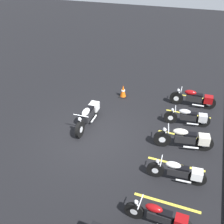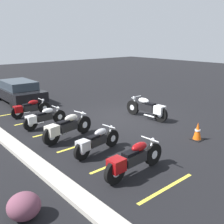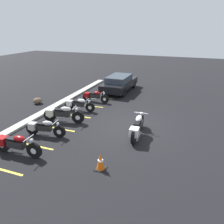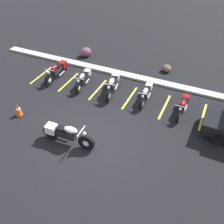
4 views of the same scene
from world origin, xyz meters
TOP-DOWN VIEW (x-y plane):
  - ground at (0.00, 0.00)m, footprint 60.00×60.00m
  - motorcycle_white_featured at (-0.79, -0.53)m, footprint 2.40×0.67m
  - parked_bike_0 at (-4.06, 3.76)m, footprint 0.63×2.25m
  - parked_bike_1 at (-2.30, 3.69)m, footprint 0.65×2.02m
  - parked_bike_2 at (-0.59, 3.77)m, footprint 0.80×2.30m
  - parked_bike_3 at (1.26, 3.77)m, footprint 0.56×2.01m
  - parked_bike_4 at (3.18, 3.55)m, footprint 0.55×1.96m
  - car_black at (6.37, 2.78)m, footprint 4.35×1.91m
  - concrete_curb at (0.00, 5.54)m, footprint 18.00×0.50m
  - landscape_rock_0 at (1.46, 7.02)m, footprint 0.77×0.78m
  - traffic_cone at (-3.79, 0.08)m, footprint 0.40×0.40m
  - stall_line_0 at (-5.11, 3.58)m, footprint 0.10×2.10m
  - stall_line_1 at (-3.25, 3.58)m, footprint 0.10×2.10m
  - stall_line_2 at (-1.40, 3.58)m, footprint 0.10×2.10m
  - stall_line_3 at (0.46, 3.58)m, footprint 0.10×2.10m
  - stall_line_4 at (2.32, 3.58)m, footprint 0.10×2.10m
  - stall_line_5 at (4.17, 3.58)m, footprint 0.10×2.10m

SIDE VIEW (x-z plane):
  - ground at x=0.00m, z-range 0.00..0.00m
  - stall_line_0 at x=-5.11m, z-range 0.00..0.00m
  - stall_line_1 at x=-3.25m, z-range 0.00..0.00m
  - stall_line_2 at x=-1.40m, z-range 0.00..0.00m
  - stall_line_3 at x=0.46m, z-range 0.00..0.00m
  - stall_line_4 at x=2.32m, z-range 0.00..0.00m
  - stall_line_5 at x=4.17m, z-range 0.00..0.00m
  - concrete_curb at x=0.00m, z-range 0.00..0.12m
  - landscape_rock_0 at x=1.46m, z-range 0.00..0.41m
  - traffic_cone at x=-3.79m, z-range -0.02..0.66m
  - parked_bike_4 at x=3.18m, z-range 0.02..0.80m
  - parked_bike_3 at x=1.26m, z-range 0.03..0.81m
  - parked_bike_1 at x=-2.30m, z-range 0.03..0.82m
  - parked_bike_0 at x=-4.06m, z-range 0.03..0.91m
  - parked_bike_2 at x=-0.59m, z-range 0.03..0.94m
  - motorcycle_white_featured at x=-0.79m, z-range 0.03..0.97m
  - car_black at x=6.37m, z-range 0.04..1.32m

